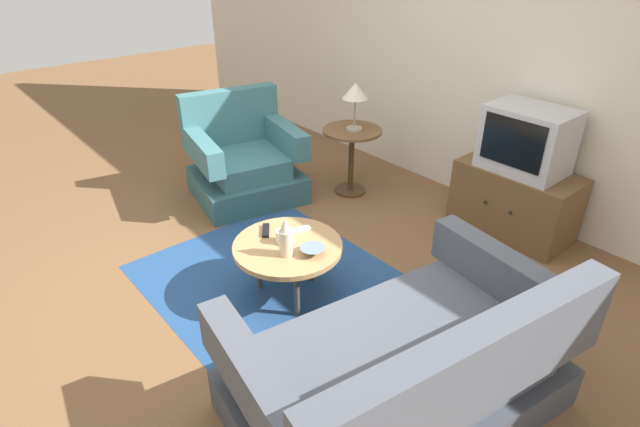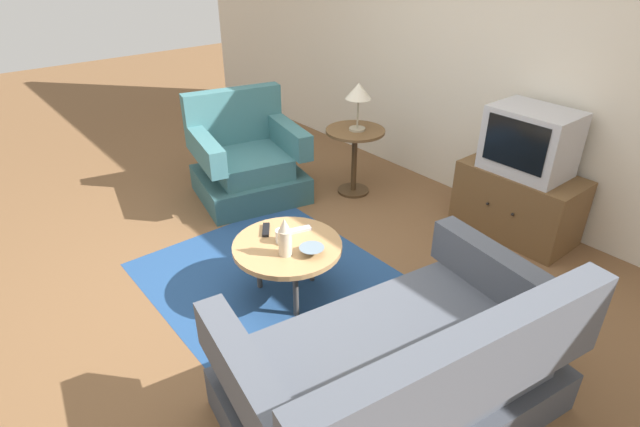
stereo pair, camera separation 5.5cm
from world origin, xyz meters
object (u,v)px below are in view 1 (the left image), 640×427
(coffee_table, at_px, (288,248))
(mug, at_px, (283,237))
(couch, at_px, (404,373))
(side_table, at_px, (352,147))
(bowl, at_px, (313,251))
(vase, at_px, (286,238))
(tv_stand, at_px, (514,201))
(television, at_px, (527,140))
(tv_remote_dark, at_px, (266,230))
(table_lamp, at_px, (355,93))
(armchair, at_px, (244,163))
(tv_remote_silver, at_px, (300,230))

(coffee_table, height_order, mug, mug)
(couch, xyz_separation_m, coffee_table, (-1.13, 0.16, 0.09))
(side_table, distance_m, bowl, 1.70)
(vase, bearing_deg, tv_stand, 78.21)
(television, bearing_deg, couch, -72.87)
(coffee_table, distance_m, television, 2.00)
(tv_remote_dark, bearing_deg, television, 105.77)
(table_lamp, bearing_deg, tv_remote_dark, -66.04)
(tv_remote_dark, bearing_deg, table_lamp, 150.37)
(bowl, bearing_deg, table_lamp, 127.63)
(armchair, distance_m, television, 2.40)
(tv_remote_silver, bearing_deg, couch, -88.42)
(couch, distance_m, table_lamp, 2.60)
(armchair, height_order, bowl, armchair)
(armchair, height_order, tv_remote_silver, armchair)
(tv_stand, distance_m, vase, 2.03)
(couch, distance_m, coffee_table, 1.15)
(mug, relative_size, tv_remote_dark, 0.85)
(table_lamp, bearing_deg, mug, -60.11)
(coffee_table, relative_size, television, 1.18)
(bowl, relative_size, tv_remote_dark, 1.02)
(mug, distance_m, tv_remote_dark, 0.18)
(vase, relative_size, tv_remote_dark, 1.66)
(coffee_table, height_order, bowl, bowl)
(armchair, bearing_deg, bowl, 83.88)
(mug, xyz_separation_m, bowl, (0.23, 0.06, -0.02))
(couch, height_order, tv_remote_dark, couch)
(tv_stand, height_order, tv_remote_silver, tv_stand)
(table_lamp, bearing_deg, coffee_table, -58.76)
(tv_stand, relative_size, tv_remote_dark, 5.95)
(armchair, xyz_separation_m, tv_remote_dark, (1.24, -0.62, 0.10))
(armchair, relative_size, tv_remote_dark, 6.90)
(television, bearing_deg, mug, -105.89)
(bowl, distance_m, tv_remote_silver, 0.29)
(vase, xyz_separation_m, tv_remote_silver, (-0.16, 0.24, -0.11))
(table_lamp, bearing_deg, bowl, -52.37)
(couch, bearing_deg, vase, 94.40)
(armchair, height_order, vase, armchair)
(coffee_table, xyz_separation_m, vase, (0.09, -0.08, 0.15))
(coffee_table, relative_size, mug, 5.43)
(vase, height_order, bowl, vase)
(coffee_table, height_order, side_table, side_table)
(tv_stand, bearing_deg, couch, -72.88)
(tv_stand, distance_m, tv_remote_dark, 2.05)
(side_table, bearing_deg, mug, -59.49)
(armchair, distance_m, vase, 1.71)
(tv_stand, xyz_separation_m, tv_remote_dark, (-0.72, -1.91, 0.14))
(armchair, distance_m, mug, 1.55)
(mug, bearing_deg, tv_remote_silver, 101.59)
(side_table, bearing_deg, armchair, -127.62)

